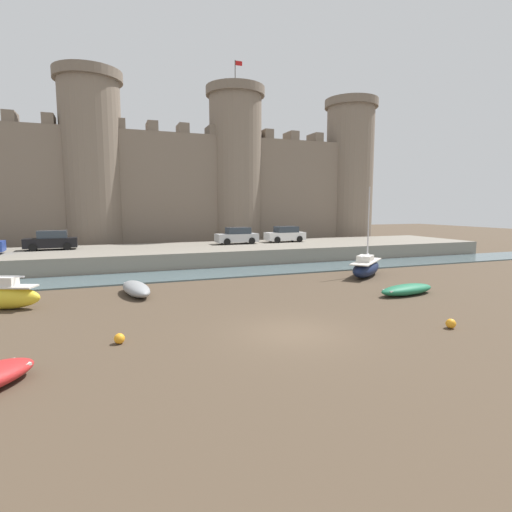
{
  "coord_description": "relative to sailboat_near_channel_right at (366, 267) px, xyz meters",
  "views": [
    {
      "loc": [
        -6.74,
        -13.89,
        5.0
      ],
      "look_at": [
        0.34,
        5.01,
        2.5
      ],
      "focal_mm": 28.0,
      "sensor_mm": 36.0,
      "label": 1
    }
  ],
  "objects": [
    {
      "name": "car_quay_east",
      "position": [
        -5.46,
        13.42,
        1.49
      ],
      "size": [
        4.15,
        1.98,
        1.62
      ],
      "color": "#B2B5B7",
      "rests_on": "quay_road"
    },
    {
      "name": "water_channel",
      "position": [
        -10.7,
        4.79,
        -0.6
      ],
      "size": [
        80.0,
        4.5,
        0.1
      ],
      "primitive_type": "cube",
      "color": "slate",
      "rests_on": "ground"
    },
    {
      "name": "car_quay_centre_west",
      "position": [
        -0.11,
        13.74,
        1.49
      ],
      "size": [
        4.15,
        1.98,
        1.62
      ],
      "color": "silver",
      "rests_on": "quay_road"
    },
    {
      "name": "mooring_buoy_near_shore",
      "position": [
        -17.18,
        -8.88,
        -0.46
      ],
      "size": [
        0.39,
        0.39,
        0.39
      ],
      "primitive_type": "sphere",
      "color": "orange",
      "rests_on": "ground"
    },
    {
      "name": "quay_road",
      "position": [
        -10.7,
        12.04,
        0.03
      ],
      "size": [
        59.18,
        10.0,
        1.36
      ],
      "primitive_type": "cube",
      "color": "gray",
      "rests_on": "ground"
    },
    {
      "name": "ground_plane",
      "position": [
        -10.7,
        -9.98,
        -0.65
      ],
      "size": [
        160.0,
        160.0,
        0.0
      ],
      "primitive_type": "plane",
      "color": "#4C3D2D"
    },
    {
      "name": "car_quay_west",
      "position": [
        -21.89,
        13.79,
        1.49
      ],
      "size": [
        4.15,
        1.98,
        1.62
      ],
      "color": "black",
      "rests_on": "quay_road"
    },
    {
      "name": "rowboat_foreground_centre",
      "position": [
        -1.55,
        -5.99,
        -0.33
      ],
      "size": [
        3.92,
        1.71,
        0.61
      ],
      "color": "#1E6B47",
      "rests_on": "ground"
    },
    {
      "name": "sailboat_near_channel_right",
      "position": [
        0.0,
        0.0,
        0.0
      ],
      "size": [
        4.76,
        4.39,
        6.41
      ],
      "color": "#141E3D",
      "rests_on": "ground"
    },
    {
      "name": "rowboat_foreground_right",
      "position": [
        -16.03,
        -0.67,
        -0.26
      ],
      "size": [
        1.86,
        3.92,
        0.75
      ],
      "color": "gray",
      "rests_on": "ground"
    },
    {
      "name": "castle",
      "position": [
        -10.7,
        21.94,
        7.71
      ],
      "size": [
        53.98,
        6.8,
        21.67
      ],
      "color": "#7A6B5B",
      "rests_on": "ground"
    },
    {
      "name": "mooring_buoy_near_channel",
      "position": [
        -4.29,
        -11.72,
        -0.45
      ],
      "size": [
        0.4,
        0.4,
        0.4
      ],
      "primitive_type": "sphere",
      "color": "orange",
      "rests_on": "ground"
    }
  ]
}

